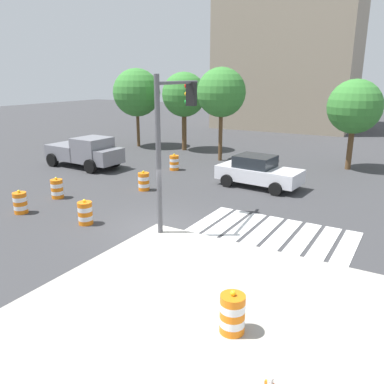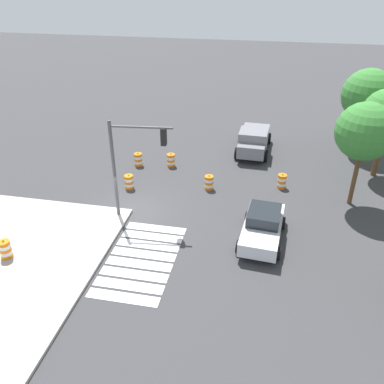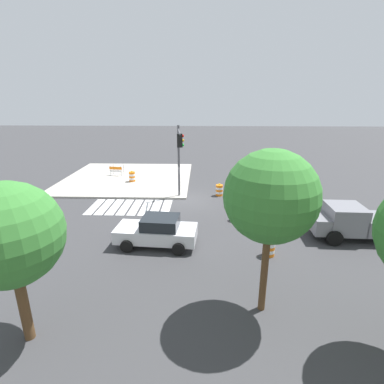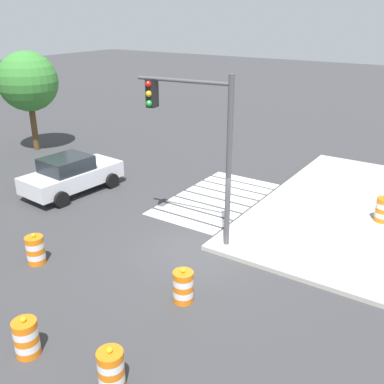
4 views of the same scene
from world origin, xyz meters
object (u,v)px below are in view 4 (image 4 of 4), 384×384
object	(u,v)px
traffic_barrel_on_sidewalk	(383,210)
traffic_light_pole	(196,129)
traffic_barrel_far_curb	(111,369)
traffic_barrel_median_near	(183,286)
street_tree_streetside_far	(28,82)
sports_car	(71,174)
traffic_barrel_median_far	(26,338)
traffic_barrel_near_corner	(35,250)

from	to	relation	value
traffic_barrel_on_sidewalk	traffic_light_pole	xyz separation A→B (m)	(-4.80, 5.05, 3.31)
traffic_light_pole	traffic_barrel_far_curb	bearing A→B (deg)	-162.01
traffic_barrel_median_near	street_tree_streetside_far	size ratio (longest dim) A/B	0.19
sports_car	traffic_light_pole	world-z (taller)	traffic_light_pole
traffic_barrel_median_near	street_tree_streetside_far	xyz separation A→B (m)	(7.16, 15.08, 3.33)
traffic_barrel_median_far	sports_car	bearing A→B (deg)	41.82
street_tree_streetside_far	traffic_barrel_near_corner	bearing A→B (deg)	-128.54
traffic_barrel_median_far	traffic_light_pole	bearing A→B (deg)	-1.72
traffic_barrel_median_far	street_tree_streetside_far	xyz separation A→B (m)	(10.80, 13.26, 3.33)
traffic_barrel_far_curb	traffic_barrel_on_sidewalk	size ratio (longest dim) A/B	1.00
traffic_barrel_near_corner	traffic_light_pole	xyz separation A→B (m)	(3.99, -3.33, 3.46)
sports_car	street_tree_streetside_far	bearing A→B (deg)	63.07
traffic_barrel_median_near	traffic_barrel_on_sidewalk	world-z (taller)	traffic_barrel_on_sidewalk
traffic_barrel_near_corner	street_tree_streetside_far	xyz separation A→B (m)	(8.07, 10.13, 3.33)
traffic_light_pole	traffic_barrel_on_sidewalk	bearing A→B (deg)	-46.50
sports_car	traffic_barrel_far_curb	bearing A→B (deg)	-128.47
traffic_barrel_median_near	traffic_barrel_far_curb	world-z (taller)	same
traffic_barrel_near_corner	traffic_barrel_median_near	xyz separation A→B (m)	(0.91, -4.95, 0.00)
traffic_barrel_near_corner	traffic_barrel_far_curb	world-z (taller)	same
traffic_barrel_on_sidewalk	traffic_barrel_median_near	bearing A→B (deg)	156.39
traffic_barrel_far_curb	traffic_light_pole	world-z (taller)	traffic_light_pole
traffic_barrel_median_far	traffic_light_pole	world-z (taller)	traffic_light_pole
sports_car	traffic_barrel_median_near	size ratio (longest dim) A/B	4.35
traffic_light_pole	street_tree_streetside_far	bearing A→B (deg)	73.12
traffic_barrel_median_far	traffic_light_pole	size ratio (longest dim) A/B	0.19
traffic_barrel_median_far	traffic_barrel_on_sidewalk	size ratio (longest dim) A/B	1.00
traffic_barrel_near_corner	traffic_barrel_median_far	size ratio (longest dim) A/B	1.00
traffic_barrel_median_near	traffic_barrel_median_far	size ratio (longest dim) A/B	1.00
traffic_barrel_far_curb	traffic_barrel_on_sidewalk	bearing A→B (deg)	-14.98
traffic_light_pole	traffic_barrel_median_near	bearing A→B (deg)	-152.37
traffic_barrel_on_sidewalk	traffic_barrel_median_far	bearing A→B (deg)	155.46
sports_car	street_tree_streetside_far	distance (m)	7.98
traffic_barrel_on_sidewalk	street_tree_streetside_far	size ratio (longest dim) A/B	0.19
traffic_barrel_near_corner	traffic_barrel_on_sidewalk	distance (m)	12.15
sports_car	traffic_barrel_median_far	world-z (taller)	sports_car
traffic_barrel_near_corner	traffic_light_pole	distance (m)	6.24
traffic_barrel_near_corner	traffic_barrel_far_curb	size ratio (longest dim) A/B	1.00
traffic_barrel_median_far	traffic_barrel_median_near	bearing A→B (deg)	-26.50
traffic_light_pole	street_tree_streetside_far	world-z (taller)	traffic_light_pole
traffic_barrel_median_near	street_tree_streetside_far	bearing A→B (deg)	64.58
sports_car	street_tree_streetside_far	size ratio (longest dim) A/B	0.82
traffic_barrel_on_sidewalk	traffic_light_pole	bearing A→B (deg)	133.50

